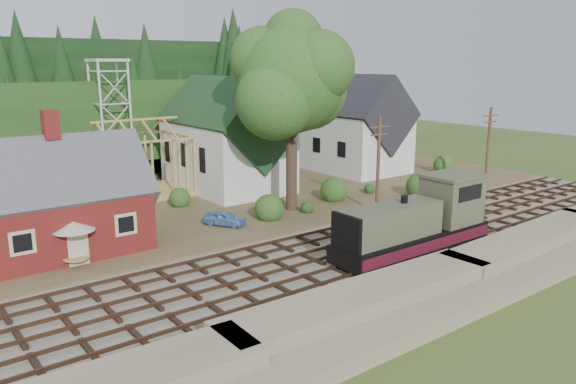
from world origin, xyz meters
TOP-DOWN VIEW (x-y plane):
  - ground at (0.00, 0.00)m, footprint 140.00×140.00m
  - embankment at (0.00, -8.50)m, footprint 64.00×5.00m
  - railroad_bed at (0.00, 0.00)m, footprint 64.00×11.00m
  - village_flat at (0.00, 18.00)m, footprint 64.00×26.00m
  - hillside at (0.00, 42.00)m, footprint 70.00×28.96m
  - ridge at (0.00, 58.00)m, footprint 80.00×20.00m
  - depot at (-16.00, 11.00)m, footprint 10.80×7.41m
  - church at (2.00, 19.68)m, footprint 8.40×15.17m
  - farmhouse at (18.00, 19.00)m, footprint 8.40×10.80m
  - timber_frame at (-6.00, 22.00)m, footprint 8.20×6.20m
  - lattice_tower at (-6.00, 28.00)m, footprint 3.20×3.20m
  - big_tree at (2.17, 10.08)m, footprint 10.90×8.40m
  - telegraph_pole_near at (7.00, 5.20)m, footprint 2.20×0.28m
  - telegraph_pole_far at (22.00, 5.20)m, footprint 2.20×0.28m
  - locomotive at (2.18, -3.00)m, footprint 11.90×2.98m
  - car_blue at (-4.75, 9.39)m, footprint 2.81×3.43m
  - car_red at (22.61, 18.15)m, footprint 4.97×2.97m
  - patio_set at (-16.16, 7.51)m, footprint 2.45×2.45m

SIDE VIEW (x-z plane):
  - ground at x=0.00m, z-range 0.00..0.00m
  - embankment at x=0.00m, z-range -0.80..0.80m
  - hillside at x=0.00m, z-range -6.37..6.37m
  - ridge at x=0.00m, z-range -6.00..6.00m
  - railroad_bed at x=0.00m, z-range 0.00..0.16m
  - village_flat at x=0.00m, z-range 0.00..0.30m
  - car_blue at x=-4.75m, z-range 0.30..1.40m
  - car_red at x=22.61m, z-range 0.30..1.59m
  - locomotive at x=2.18m, z-range -0.27..4.49m
  - patio_set at x=-16.16m, z-range 1.26..3.99m
  - depot at x=-16.00m, z-range -1.29..7.71m
  - timber_frame at x=-6.00m, z-range -0.23..6.76m
  - telegraph_pole_near at x=7.00m, z-range 0.25..8.25m
  - telegraph_pole_far at x=22.00m, z-range 0.25..8.25m
  - farmhouse at x=18.00m, z-range -0.43..10.17m
  - church at x=2.00m, z-range -1.32..11.68m
  - lattice_tower at x=-6.00m, z-range 3.97..16.10m
  - big_tree at x=2.17m, z-range 2.87..17.57m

